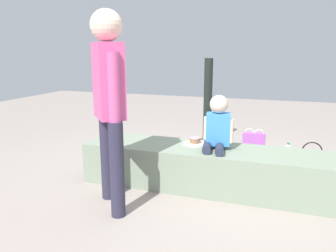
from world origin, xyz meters
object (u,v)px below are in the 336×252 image
object	(u,v)px
water_bottle_near_gift	(220,149)
adult_standing	(109,93)
gift_bag	(253,147)
handbag_black_leather	(311,163)
child_seated	(217,126)
water_bottle_far_side	(288,151)
party_cup_red	(211,158)
cake_box_white	(146,155)
cake_plate	(195,142)

from	to	relation	value
water_bottle_near_gift	adult_standing	bearing A→B (deg)	-110.09
gift_bag	handbag_black_leather	bearing A→B (deg)	-24.05
child_seated	water_bottle_far_side	size ratio (longest dim) A/B	2.62
water_bottle_near_gift	party_cup_red	size ratio (longest dim) A/B	1.66
child_seated	handbag_black_leather	size ratio (longest dim) A/B	1.37
gift_bag	cake_box_white	bearing A→B (deg)	-160.56
cake_plate	adult_standing	bearing A→B (deg)	-125.04
adult_standing	water_bottle_near_gift	xyz separation A→B (m)	(0.59, 1.60, -0.84)
party_cup_red	handbag_black_leather	distance (m)	1.04
water_bottle_far_side	cake_box_white	world-z (taller)	water_bottle_far_side
adult_standing	water_bottle_near_gift	bearing A→B (deg)	69.91
child_seated	adult_standing	size ratio (longest dim) A/B	0.32
cake_box_white	handbag_black_leather	distance (m)	1.75
water_bottle_near_gift	water_bottle_far_side	xyz separation A→B (m)	(0.78, 0.18, -0.00)
water_bottle_near_gift	water_bottle_far_side	world-z (taller)	water_bottle_near_gift
cake_box_white	cake_plate	bearing A→B (deg)	-30.87
water_bottle_far_side	cake_plate	bearing A→B (deg)	-129.09
adult_standing	gift_bag	xyz separation A→B (m)	(0.99, 1.52, -0.75)
water_bottle_far_side	cake_box_white	bearing A→B (deg)	-156.40
adult_standing	handbag_black_leather	xyz separation A→B (m)	(1.57, 1.25, -0.79)
water_bottle_far_side	party_cup_red	bearing A→B (deg)	-151.22
water_bottle_far_side	handbag_black_leather	xyz separation A→B (m)	(0.21, -0.53, 0.05)
cake_plate	gift_bag	size ratio (longest dim) A/B	0.59
water_bottle_near_gift	cake_box_white	world-z (taller)	water_bottle_near_gift
party_cup_red	child_seated	bearing A→B (deg)	-75.27
adult_standing	water_bottle_far_side	xyz separation A→B (m)	(1.37, 1.78, -0.84)
cake_plate	party_cup_red	bearing A→B (deg)	86.29
handbag_black_leather	cake_box_white	bearing A→B (deg)	-175.29
cake_plate	water_bottle_far_side	bearing A→B (deg)	50.91
water_bottle_far_side	cake_box_white	size ratio (longest dim) A/B	0.58
water_bottle_far_side	handbag_black_leather	distance (m)	0.57
water_bottle_near_gift	child_seated	bearing A→B (deg)	-82.04
party_cup_red	cake_plate	bearing A→B (deg)	-93.71
cake_plate	cake_box_white	distance (m)	0.84
adult_standing	water_bottle_far_side	world-z (taller)	adult_standing
gift_bag	water_bottle_far_side	xyz separation A→B (m)	(0.38, 0.26, -0.09)
cake_plate	water_bottle_near_gift	xyz separation A→B (m)	(0.09, 0.89, -0.31)
adult_standing	gift_bag	world-z (taller)	adult_standing
water_bottle_far_side	party_cup_red	size ratio (longest dim) A/B	1.63
adult_standing	party_cup_red	xyz separation A→B (m)	(0.54, 1.32, -0.87)
water_bottle_near_gift	handbag_black_leather	distance (m)	1.05
water_bottle_far_side	party_cup_red	world-z (taller)	water_bottle_far_side
water_bottle_near_gift	water_bottle_far_side	size ratio (longest dim) A/B	1.02
cake_box_white	gift_bag	bearing A→B (deg)	19.44
child_seated	handbag_black_leather	distance (m)	1.15
adult_standing	handbag_black_leather	size ratio (longest dim) A/B	4.34
handbag_black_leather	water_bottle_far_side	bearing A→B (deg)	111.66
party_cup_red	cake_box_white	world-z (taller)	cake_box_white
gift_bag	water_bottle_far_side	world-z (taller)	gift_bag
party_cup_red	gift_bag	bearing A→B (deg)	23.21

